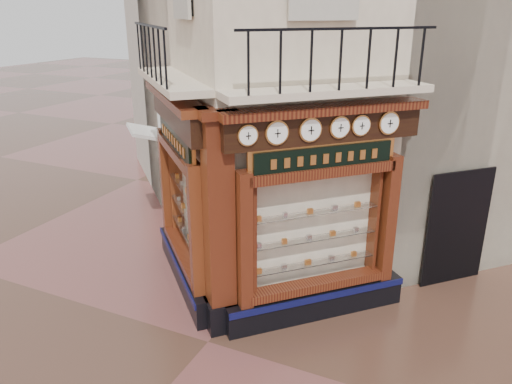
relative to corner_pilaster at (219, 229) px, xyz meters
The scene contains 16 objects.
ground 2.01m from the corner_pilaster, 90.00° to the right, with size 80.00×80.00×0.00m, color #4D3024.
neighbour_left 9.21m from the corner_pilaster, 106.93° to the left, with size 8.00×8.00×11.00m, color #B2AB9B.
neighbour_right 9.21m from the corner_pilaster, 73.07° to the left, with size 8.00×8.00×11.00m, color #B2AB9B.
shopfront_left 1.77m from the corner_pilaster, 142.77° to the left, with size 2.86×2.86×3.98m.
shopfront_right 1.77m from the corner_pilaster, 37.23° to the left, with size 2.86×2.86×3.98m.
corner_pilaster is the anchor object (origin of this frame).
balcony 2.47m from the corner_pilaster, 90.00° to the left, with size 5.94×2.97×1.03m.
clock_a 1.77m from the corner_pilaster, ahead, with size 0.27×0.27×0.33m.
clock_b 1.92m from the corner_pilaster, 18.33° to the left, with size 0.31×0.31×0.39m.
clock_c 2.24m from the corner_pilaster, 28.30° to the left, with size 0.32×0.32×0.40m.
clock_d 2.60m from the corner_pilaster, 32.65° to the left, with size 0.30×0.30×0.37m.
clock_e 2.91m from the corner_pilaster, 34.68° to the left, with size 0.28×0.28×0.35m.
clock_f 3.36m from the corner_pilaster, 36.58° to the left, with size 0.32×0.32×0.40m.
awning 5.03m from the corner_pilaster, 141.19° to the left, with size 1.28×0.77×0.08m, color silver, non-canonical shape.
signboard_left 2.12m from the corner_pilaster, 145.25° to the left, with size 2.07×2.07×0.55m.
signboard_right 2.12m from the corner_pilaster, 34.75° to the left, with size 1.95×1.95×0.52m.
Camera 1 is at (3.78, -6.18, 5.43)m, focal length 35.00 mm.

